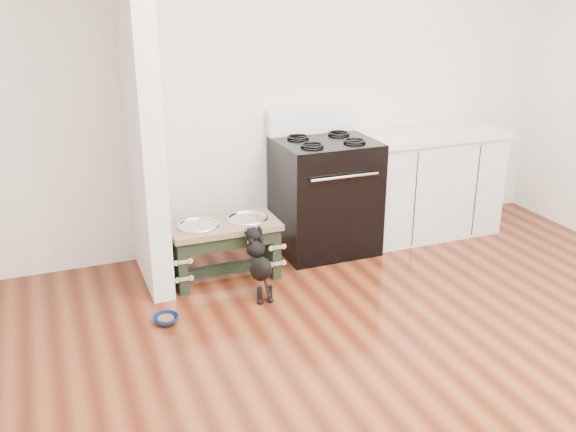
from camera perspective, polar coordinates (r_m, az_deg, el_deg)
name	(u,v)px	position (r m, az deg, el deg)	size (l,w,h in m)	color
ground	(450,404)	(3.65, 14.22, -15.92)	(5.00, 5.00, 0.00)	#44190C
room_shell	(483,99)	(3.01, 16.92, 9.89)	(5.00, 5.00, 5.00)	silver
partition_wall	(140,99)	(4.54, -13.01, 10.09)	(0.15, 0.80, 2.70)	silver
oven_range	(325,194)	(5.21, 3.27, 2.00)	(0.76, 0.69, 1.14)	black
cabinet_run	(426,183)	(5.70, 12.18, 2.93)	(1.24, 0.64, 0.91)	silver
dog_feeder	(224,239)	(4.76, -5.72, -2.02)	(0.80, 0.43, 0.46)	black
puppy	(259,261)	(4.50, -2.62, -3.98)	(0.14, 0.41, 0.49)	black
floor_bowl	(166,320)	(4.32, -10.80, -9.03)	(0.21, 0.21, 0.05)	navy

